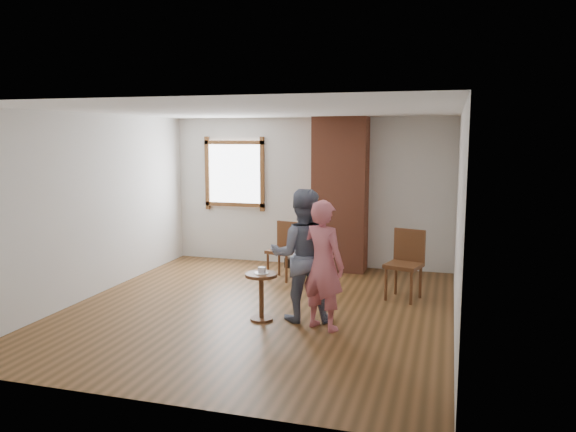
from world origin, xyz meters
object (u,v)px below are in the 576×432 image
object	(u,v)px
dining_chair_left	(285,247)
man	(302,255)
dining_chair_right	(406,260)
side_table	(261,289)
stoneware_crock	(320,257)
person_pink	(323,265)

from	to	relation	value
dining_chair_left	man	bearing A→B (deg)	-53.19
dining_chair_left	man	distance (m)	2.10
dining_chair_right	side_table	size ratio (longest dim) A/B	1.63
side_table	man	distance (m)	0.66
stoneware_crock	dining_chair_left	bearing A→B (deg)	-119.71
man	person_pink	world-z (taller)	man
dining_chair_left	dining_chair_right	distance (m)	2.05
stoneware_crock	person_pink	size ratio (longest dim) A/B	0.28
stoneware_crock	man	size ratio (longest dim) A/B	0.26
dining_chair_right	side_table	distance (m)	2.22
side_table	man	world-z (taller)	man
stoneware_crock	side_table	distance (m)	2.82
person_pink	dining_chair_left	bearing A→B (deg)	-40.32
stoneware_crock	man	world-z (taller)	man
dining_chair_right	person_pink	xyz separation A→B (m)	(-0.85, -1.57, 0.23)
stoneware_crock	dining_chair_left	distance (m)	0.89
dining_chair_right	side_table	bearing A→B (deg)	-121.73
stoneware_crock	man	bearing A→B (deg)	-81.90
stoneware_crock	dining_chair_left	size ratio (longest dim) A/B	0.48
dining_chair_left	dining_chair_right	size ratio (longest dim) A/B	0.93
side_table	man	xyz separation A→B (m)	(0.48, 0.17, 0.42)
side_table	man	bearing A→B (deg)	19.50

